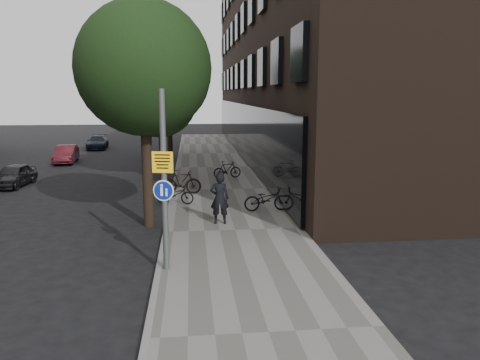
{
  "coord_description": "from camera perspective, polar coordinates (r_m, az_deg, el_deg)",
  "views": [
    {
      "loc": [
        -1.12,
        -11.27,
        4.48
      ],
      "look_at": [
        0.28,
        2.08,
        2.0
      ],
      "focal_mm": 35.0,
      "sensor_mm": 36.0,
      "label": 1
    }
  ],
  "objects": [
    {
      "name": "sidewalk",
      "position": [
        21.76,
        -2.26,
        -1.26
      ],
      "size": [
        4.5,
        60.0,
        0.12
      ],
      "primitive_type": "cube",
      "color": "slate",
      "rests_on": "ground"
    },
    {
      "name": "signpost",
      "position": [
        11.56,
        -9.23,
        -0.12
      ],
      "size": [
        0.51,
        0.15,
        4.48
      ],
      "rotation": [
        0.0,
        0.0,
        -0.22
      ],
      "color": "#595B5E",
      "rests_on": "sidewalk"
    },
    {
      "name": "curb_edge",
      "position": [
        21.74,
        -8.19,
        -1.36
      ],
      "size": [
        0.15,
        60.0,
        0.13
      ],
      "primitive_type": "cube",
      "color": "slate",
      "rests_on": "ground"
    },
    {
      "name": "pedestrian",
      "position": [
        15.85,
        -2.51,
        -2.25
      ],
      "size": [
        0.66,
        0.46,
        1.75
      ],
      "primitive_type": "imported",
      "rotation": [
        0.0,
        0.0,
        3.08
      ],
      "color": "black",
      "rests_on": "sidewalk"
    },
    {
      "name": "street_tree_mid",
      "position": [
        24.46,
        -9.5,
        11.81
      ],
      "size": [
        5.0,
        5.0,
        7.8
      ],
      "color": "black",
      "rests_on": "ground"
    },
    {
      "name": "parked_bike_facade_near",
      "position": [
        17.66,
        3.29,
        -2.32
      ],
      "size": [
        1.77,
        0.72,
        0.91
      ],
      "primitive_type": "imported",
      "rotation": [
        0.0,
        0.0,
        1.64
      ],
      "color": "black",
      "rests_on": "sidewalk"
    },
    {
      "name": "parked_bike_curb_near",
      "position": [
        18.9,
        -7.93,
        -1.74
      ],
      "size": [
        1.58,
        0.81,
        0.79
      ],
      "primitive_type": "imported",
      "rotation": [
        0.0,
        0.0,
        1.37
      ],
      "color": "black",
      "rests_on": "sidewalk"
    },
    {
      "name": "ground",
      "position": [
        12.18,
        -0.29,
        -11.12
      ],
      "size": [
        120.0,
        120.0,
        0.0
      ],
      "primitive_type": "plane",
      "color": "black",
      "rests_on": "ground"
    },
    {
      "name": "building_right_dark_brick",
      "position": [
        34.92,
        10.55,
        17.74
      ],
      "size": [
        12.0,
        40.0,
        18.0
      ],
      "primitive_type": "cube",
      "color": "black",
      "rests_on": "ground"
    },
    {
      "name": "parked_car_near",
      "position": [
        25.47,
        -25.86,
        0.52
      ],
      "size": [
        1.57,
        3.3,
        1.09
      ],
      "primitive_type": "imported",
      "rotation": [
        0.0,
        0.0,
        -0.09
      ],
      "color": "black",
      "rests_on": "ground"
    },
    {
      "name": "parked_bike_curb_far",
      "position": [
        20.8,
        -7.18,
        -0.21
      ],
      "size": [
        1.83,
        0.77,
        1.07
      ],
      "primitive_type": "imported",
      "rotation": [
        0.0,
        0.0,
        1.41
      ],
      "color": "black",
      "rests_on": "sidewalk"
    },
    {
      "name": "parked_car_mid",
      "position": [
        32.79,
        -20.45,
        2.97
      ],
      "size": [
        1.51,
        3.58,
        1.15
      ],
      "primitive_type": "imported",
      "rotation": [
        0.0,
        0.0,
        0.09
      ],
      "color": "maroon",
      "rests_on": "ground"
    },
    {
      "name": "street_tree_near",
      "position": [
        15.98,
        -11.32,
        12.52
      ],
      "size": [
        4.4,
        4.4,
        7.5
      ],
      "color": "black",
      "rests_on": "ground"
    },
    {
      "name": "parked_car_far",
      "position": [
        40.48,
        -16.97,
        4.43
      ],
      "size": [
        1.73,
        3.8,
        1.08
      ],
      "primitive_type": "imported",
      "rotation": [
        0.0,
        0.0,
        0.06
      ],
      "color": "black",
      "rests_on": "ground"
    },
    {
      "name": "parked_bike_facade_far",
      "position": [
        24.5,
        -1.57,
        1.28
      ],
      "size": [
        1.55,
        0.73,
        0.9
      ],
      "primitive_type": "imported",
      "rotation": [
        0.0,
        0.0,
        1.79
      ],
      "color": "black",
      "rests_on": "sidewalk"
    },
    {
      "name": "street_tree_far",
      "position": [
        33.44,
        -8.59,
        11.44
      ],
      "size": [
        5.0,
        5.0,
        7.8
      ],
      "color": "black",
      "rests_on": "ground"
    }
  ]
}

